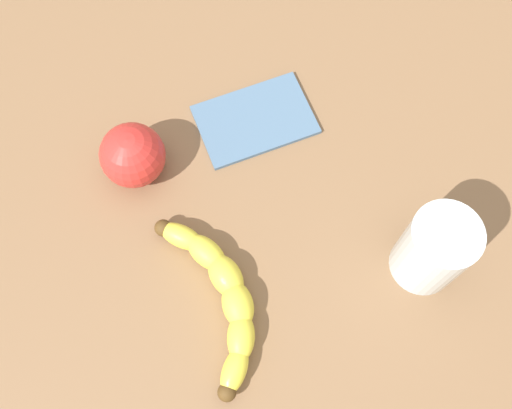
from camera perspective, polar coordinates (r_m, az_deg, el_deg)
The scene contains 5 objects.
wooden_tabletop at distance 74.80cm, azimuth 7.19°, elevation -6.07°, with size 120.00×120.00×3.00cm, color brown.
banana at distance 70.16cm, azimuth -3.29°, elevation -8.48°, with size 8.62×22.70×3.59cm.
smoothie_glass at distance 70.35cm, azimuth 16.45°, elevation -4.16°, with size 7.74×7.74×11.33cm.
apple_fruit at distance 75.13cm, azimuth -11.59°, elevation 4.58°, with size 8.06×8.06×8.06cm, color red.
folded_napkin at distance 80.23cm, azimuth -0.09°, elevation 8.03°, with size 14.86×9.82×0.60cm, color slate.
Camera 1 is at (15.53, 15.49, 73.01)cm, focal length 42.30 mm.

